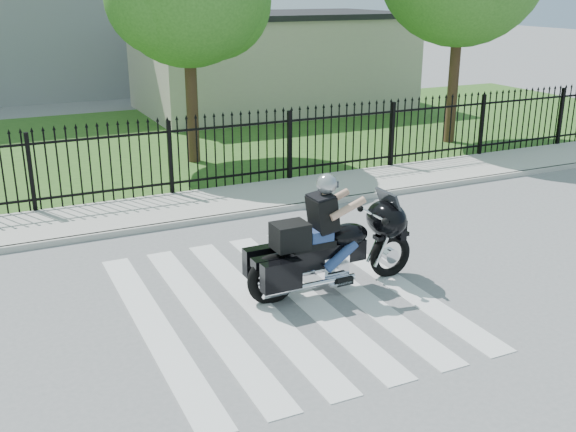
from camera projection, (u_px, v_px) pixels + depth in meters
name	position (u px, v px, depth m)	size (l,w,h in m)	color
ground	(281.00, 301.00, 10.47)	(120.00, 120.00, 0.00)	slate
crosswalk	(281.00, 301.00, 10.47)	(5.00, 5.50, 0.01)	silver
sidewalk	(185.00, 207.00, 14.73)	(40.00, 2.00, 0.12)	#ADAAA3
curb	(200.00, 221.00, 13.87)	(40.00, 0.12, 0.12)	#ADAAA3
grass_strip	(118.00, 145.00, 20.73)	(40.00, 12.00, 0.02)	#2A531C
iron_fence	(170.00, 160.00, 15.31)	(26.00, 0.04, 1.80)	black
building_low	(272.00, 64.00, 26.42)	(10.00, 6.00, 3.50)	#B5AE97
building_low_roof	(272.00, 15.00, 25.82)	(10.20, 6.20, 0.20)	black
motorcycle_rider	(329.00, 242.00, 10.63)	(2.99, 0.89, 1.98)	black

